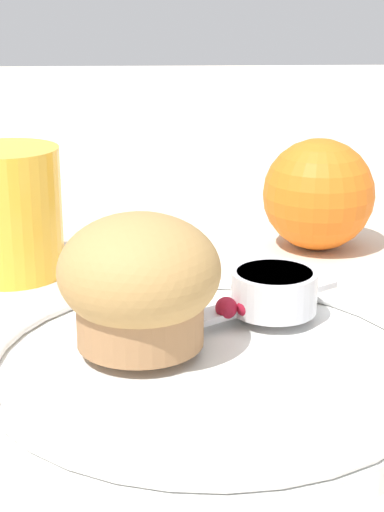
% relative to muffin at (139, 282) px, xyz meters
% --- Properties ---
extents(ground_plane, '(3.00, 3.00, 0.00)m').
position_rel_muffin_xyz_m(ground_plane, '(0.03, -0.02, -0.05)').
color(ground_plane, beige).
extents(plate, '(0.23, 0.23, 0.02)m').
position_rel_muffin_xyz_m(plate, '(0.04, -0.02, -0.04)').
color(plate, white).
rests_on(plate, ground_plane).
extents(muffin, '(0.08, 0.08, 0.07)m').
position_rel_muffin_xyz_m(muffin, '(0.00, 0.00, 0.00)').
color(muffin, '#9E7047').
rests_on(muffin, plate).
extents(cream_ramekin, '(0.05, 0.05, 0.02)m').
position_rel_muffin_xyz_m(cream_ramekin, '(0.07, 0.04, -0.02)').
color(cream_ramekin, silver).
rests_on(cream_ramekin, plate).
extents(berry_pair, '(0.02, 0.01, 0.01)m').
position_rel_muffin_xyz_m(berry_pair, '(0.05, 0.03, -0.03)').
color(berry_pair, maroon).
rests_on(berry_pair, plate).
extents(butter_knife, '(0.14, 0.10, 0.00)m').
position_rel_muffin_xyz_m(butter_knife, '(0.05, 0.04, -0.03)').
color(butter_knife, silver).
rests_on(butter_knife, plate).
extents(orange_fruit, '(0.08, 0.08, 0.08)m').
position_rel_muffin_xyz_m(orange_fruit, '(0.13, 0.21, -0.01)').
color(orange_fruit, orange).
rests_on(orange_fruit, ground_plane).
extents(juice_glass, '(0.07, 0.07, 0.09)m').
position_rel_muffin_xyz_m(juice_glass, '(-0.09, 0.16, -0.01)').
color(juice_glass, gold).
rests_on(juice_glass, ground_plane).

